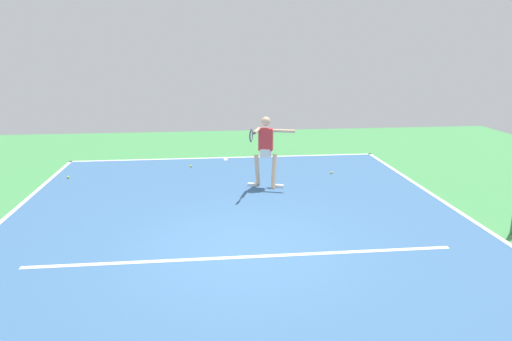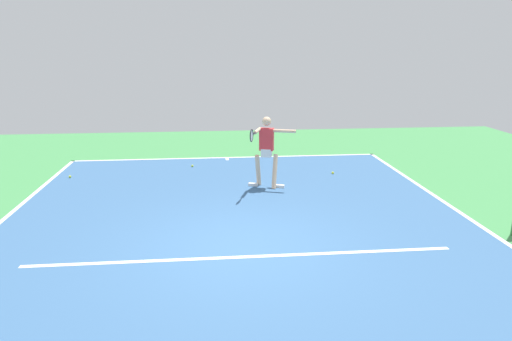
{
  "view_description": "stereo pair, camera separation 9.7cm",
  "coord_description": "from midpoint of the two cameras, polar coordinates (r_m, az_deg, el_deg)",
  "views": [
    {
      "loc": [
        0.58,
        7.47,
        3.4
      ],
      "look_at": [
        -0.43,
        -1.75,
        0.9
      ],
      "focal_mm": 32.38,
      "sensor_mm": 36.0,
      "label": 1
    },
    {
      "loc": [
        0.48,
        7.48,
        3.4
      ],
      "look_at": [
        -0.43,
        -1.75,
        0.9
      ],
      "focal_mm": 32.38,
      "sensor_mm": 36.0,
      "label": 2
    }
  ],
  "objects": [
    {
      "name": "tennis_ball_near_service_line",
      "position": [
        12.89,
        9.68,
        -0.28
      ],
      "size": [
        0.07,
        0.07,
        0.07
      ],
      "primitive_type": "sphere",
      "color": "yellow",
      "rests_on": "ground_plane"
    },
    {
      "name": "ground_plane",
      "position": [
        8.23,
        -1.48,
        -9.32
      ],
      "size": [
        23.12,
        23.12,
        0.0
      ],
      "primitive_type": "plane",
      "color": "#428E4C"
    },
    {
      "name": "tennis_ball_centre_court",
      "position": [
        13.28,
        -21.81,
        -0.71
      ],
      "size": [
        0.07,
        0.07,
        0.07
      ],
      "primitive_type": "sphere",
      "color": "#CCE033",
      "rests_on": "ground_plane"
    },
    {
      "name": "court_line_service",
      "position": [
        7.83,
        -1.24,
        -10.63
      ],
      "size": [
        7.17,
        0.1,
        0.01
      ],
      "primitive_type": "cube",
      "color": "white",
      "rests_on": "ground_plane"
    },
    {
      "name": "tennis_player",
      "position": [
        11.28,
        1.55,
        2.89
      ],
      "size": [
        1.19,
        1.2,
        1.78
      ],
      "rotation": [
        0.0,
        0.0,
        -0.31
      ],
      "color": "beige",
      "rests_on": "ground_plane"
    },
    {
      "name": "court_line_baseline_near",
      "position": [
        14.62,
        -3.42,
        1.61
      ],
      "size": [
        9.55,
        0.1,
        0.01
      ],
      "primitive_type": "cube",
      "color": "white",
      "rests_on": "ground_plane"
    },
    {
      "name": "court_surface",
      "position": [
        8.23,
        -1.48,
        -9.31
      ],
      "size": [
        9.55,
        13.57,
        0.0
      ],
      "primitive_type": "cube",
      "color": "#38608E",
      "rests_on": "ground_plane"
    },
    {
      "name": "court_line_sideline_left",
      "position": [
        9.75,
        27.69,
        -7.13
      ],
      "size": [
        0.1,
        13.57,
        0.01
      ],
      "primitive_type": "cube",
      "color": "white",
      "rests_on": "ground_plane"
    },
    {
      "name": "tennis_ball_by_sideline",
      "position": [
        13.57,
        -7.66,
        0.57
      ],
      "size": [
        0.07,
        0.07,
        0.07
      ],
      "primitive_type": "sphere",
      "color": "#C6E53D",
      "rests_on": "ground_plane"
    },
    {
      "name": "court_line_centre_mark",
      "position": [
        14.43,
        -3.39,
        1.43
      ],
      "size": [
        0.1,
        0.3,
        0.01
      ],
      "primitive_type": "cube",
      "color": "white",
      "rests_on": "ground_plane"
    }
  ]
}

